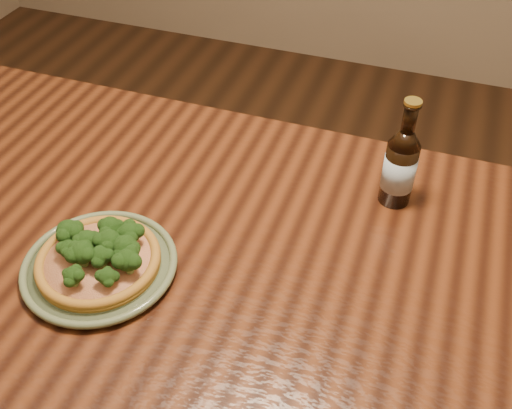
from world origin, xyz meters
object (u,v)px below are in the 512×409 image
(beer_bottle, at_px, (400,166))
(pizza, at_px, (99,256))
(plate, at_px, (100,266))
(table, at_px, (125,266))

(beer_bottle, bearing_deg, pizza, -128.85)
(plate, distance_m, beer_bottle, 0.58)
(pizza, xyz_separation_m, beer_bottle, (0.45, 0.35, 0.05))
(table, relative_size, beer_bottle, 7.02)
(table, height_order, beer_bottle, beer_bottle)
(pizza, height_order, beer_bottle, beer_bottle)
(table, xyz_separation_m, pizza, (0.02, -0.09, 0.13))
(plate, xyz_separation_m, pizza, (0.00, 0.00, 0.02))
(table, relative_size, pizza, 7.44)
(plate, bearing_deg, table, 100.88)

